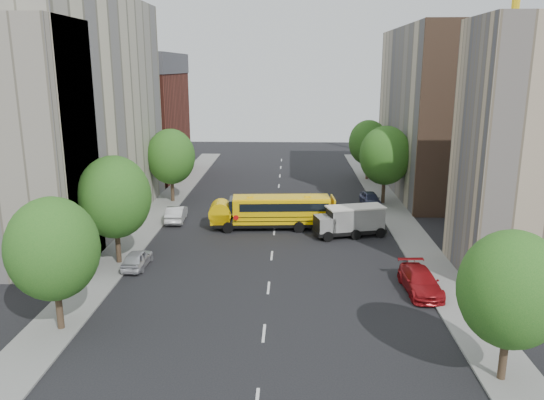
# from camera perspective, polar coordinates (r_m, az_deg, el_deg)

# --- Properties ---
(ground) EXTENTS (120.00, 120.00, 0.00)m
(ground) POSITION_cam_1_polar(r_m,az_deg,el_deg) (42.09, 0.07, -5.07)
(ground) COLOR black
(ground) RESTS_ON ground
(sidewalk_left) EXTENTS (3.00, 80.00, 0.12)m
(sidewalk_left) POSITION_cam_1_polar(r_m,az_deg,el_deg) (48.53, -13.44, -2.76)
(sidewalk_left) COLOR slate
(sidewalk_left) RESTS_ON ground
(sidewalk_right) EXTENTS (3.00, 80.00, 0.12)m
(sidewalk_right) POSITION_cam_1_polar(r_m,az_deg,el_deg) (47.89, 14.19, -3.03)
(sidewalk_right) COLOR slate
(sidewalk_right) RESTS_ON ground
(lane_markings) EXTENTS (0.15, 64.00, 0.01)m
(lane_markings) POSITION_cam_1_polar(r_m,az_deg,el_deg) (51.63, 0.45, -1.40)
(lane_markings) COLOR silver
(lane_markings) RESTS_ON ground
(building_left_cream) EXTENTS (10.00, 26.00, 20.00)m
(building_left_cream) POSITION_cam_1_polar(r_m,az_deg,el_deg) (49.79, -21.12, 8.78)
(building_left_cream) COLOR beige
(building_left_cream) RESTS_ON ground
(building_left_redbrick) EXTENTS (10.00, 15.00, 13.00)m
(building_left_redbrick) POSITION_cam_1_polar(r_m,az_deg,el_deg) (70.81, -13.99, 7.79)
(building_left_redbrick) COLOR maroon
(building_left_redbrick) RESTS_ON ground
(building_left_near) EXTENTS (10.00, 7.00, 17.00)m
(building_left_near) POSITION_cam_1_polar(r_m,az_deg,el_deg) (40.53, -26.62, 5.06)
(building_left_near) COLOR #BEB094
(building_left_near) RESTS_ON ground
(building_right_near) EXTENTS (10.00, 7.00, 17.00)m
(building_right_near) POSITION_cam_1_polar(r_m,az_deg,el_deg) (39.33, 27.15, 4.77)
(building_right_near) COLOR tan
(building_right_near) RESTS_ON ground
(building_right_far) EXTENTS (10.00, 22.00, 18.00)m
(building_right_far) POSITION_cam_1_polar(r_m,az_deg,el_deg) (62.19, 17.76, 9.02)
(building_right_far) COLOR #BEB094
(building_right_far) RESTS_ON ground
(building_right_sidewall) EXTENTS (10.10, 0.30, 18.00)m
(building_right_sidewall) POSITION_cam_1_polar(r_m,az_deg,el_deg) (51.72, 20.99, 7.84)
(building_right_sidewall) COLOR brown
(building_right_sidewall) RESTS_ON ground
(street_tree_0) EXTENTS (4.80, 4.80, 7.41)m
(street_tree_0) POSITION_cam_1_polar(r_m,az_deg,el_deg) (29.98, -22.50, -4.88)
(street_tree_0) COLOR #38281C
(street_tree_0) RESTS_ON ground
(street_tree_1) EXTENTS (5.12, 5.12, 7.90)m
(street_tree_1) POSITION_cam_1_polar(r_m,az_deg,el_deg) (38.82, -16.58, 0.29)
(street_tree_1) COLOR #38281C
(street_tree_1) RESTS_ON ground
(street_tree_2) EXTENTS (4.99, 4.99, 7.71)m
(street_tree_2) POSITION_cam_1_polar(r_m,az_deg,el_deg) (55.85, -10.82, 4.61)
(street_tree_2) COLOR #38281C
(street_tree_2) RESTS_ON ground
(street_tree_3) EXTENTS (4.61, 4.61, 7.11)m
(street_tree_3) POSITION_cam_1_polar(r_m,az_deg,el_deg) (25.57, 24.35, -8.77)
(street_tree_3) COLOR #38281C
(street_tree_3) RESTS_ON ground
(street_tree_4) EXTENTS (5.25, 5.25, 8.10)m
(street_tree_4) POSITION_cam_1_polar(r_m,az_deg,el_deg) (55.28, 12.08, 4.71)
(street_tree_4) COLOR #38281C
(street_tree_4) RESTS_ON ground
(street_tree_5) EXTENTS (4.86, 4.86, 7.51)m
(street_tree_5) POSITION_cam_1_polar(r_m,az_deg,el_deg) (67.05, 10.33, 6.09)
(street_tree_5) COLOR #38281C
(street_tree_5) RESTS_ON ground
(school_bus) EXTENTS (10.59, 3.14, 2.95)m
(school_bus) POSITION_cam_1_polar(r_m,az_deg,el_deg) (46.34, 0.00, -1.12)
(school_bus) COLOR black
(school_bus) RESTS_ON ground
(safari_truck) EXTENTS (6.29, 3.57, 2.55)m
(safari_truck) POSITION_cam_1_polar(r_m,az_deg,el_deg) (44.82, 8.41, -2.21)
(safari_truck) COLOR black
(safari_truck) RESTS_ON ground
(parked_car_0) EXTENTS (1.61, 3.78, 1.28)m
(parked_car_0) POSITION_cam_1_polar(r_m,az_deg,el_deg) (38.94, -14.32, -6.15)
(parked_car_0) COLOR #ACABB2
(parked_car_0) RESTS_ON ground
(parked_car_1) EXTENTS (1.82, 4.49, 1.45)m
(parked_car_1) POSITION_cam_1_polar(r_m,az_deg,el_deg) (49.54, -10.25, -1.45)
(parked_car_1) COLOR silver
(parked_car_1) RESTS_ON ground
(parked_car_3) EXTENTS (2.28, 5.07, 1.44)m
(parked_car_3) POSITION_cam_1_polar(r_m,az_deg,el_deg) (35.06, 15.66, -8.41)
(parked_car_3) COLOR maroon
(parked_car_3) RESTS_ON ground
(parked_car_4) EXTENTS (2.04, 4.20, 1.38)m
(parked_car_4) POSITION_cam_1_polar(r_m,az_deg,el_deg) (55.24, 10.54, 0.13)
(parked_car_4) COLOR #353A5E
(parked_car_4) RESTS_ON ground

